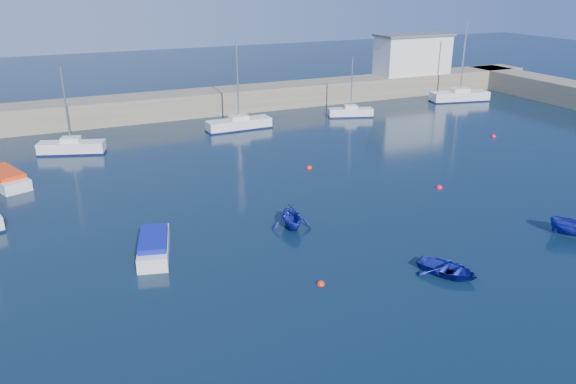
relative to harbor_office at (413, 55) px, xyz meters
name	(u,v)px	position (x,y,z in m)	size (l,w,h in m)	color
ground	(471,316)	(-30.00, -46.00, -5.10)	(220.00, 220.00, 0.00)	black
back_wall	(197,103)	(-30.00, 0.00, -3.80)	(96.00, 4.50, 2.60)	#776E5B
right_arm	(570,93)	(14.00, -14.00, -3.80)	(4.50, 32.00, 2.60)	#776E5B
harbor_office	(413,55)	(0.00, 0.00, 0.00)	(10.00, 4.00, 5.00)	silver
sailboat_5	(72,147)	(-44.71, -10.56, -4.50)	(5.98, 3.41, 7.71)	silver
sailboat_6	(239,124)	(-28.07, -8.73, -4.51)	(6.84, 2.11, 8.87)	silver
sailboat_7	(351,112)	(-14.55, -8.68, -4.56)	(5.18, 2.95, 6.71)	silver
sailboat_8	(459,96)	(2.60, -6.97, -4.44)	(7.77, 3.59, 9.83)	silver
motorboat_1	(154,246)	(-42.17, -33.46, -4.56)	(2.76, 4.95, 1.15)	silver
motorboat_2	(4,178)	(-50.15, -17.04, -4.56)	(3.84, 5.93, 1.15)	silver
dinghy_center	(448,269)	(-28.42, -42.38, -4.76)	(2.34, 3.28, 0.68)	#151D94
dinghy_left	(291,217)	(-33.47, -33.41, -4.33)	(2.52, 2.92, 1.54)	#151D94
buoy_0	(321,284)	(-35.06, -40.46, -5.10)	(0.43, 0.43, 0.43)	red
buoy_1	(439,188)	(-20.30, -31.59, -5.10)	(0.50, 0.50, 0.50)	red
buoy_3	(309,168)	(-27.12, -23.28, -5.10)	(0.49, 0.49, 0.49)	red
buoy_4	(493,137)	(-5.95, -22.09, -5.10)	(0.50, 0.50, 0.50)	red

